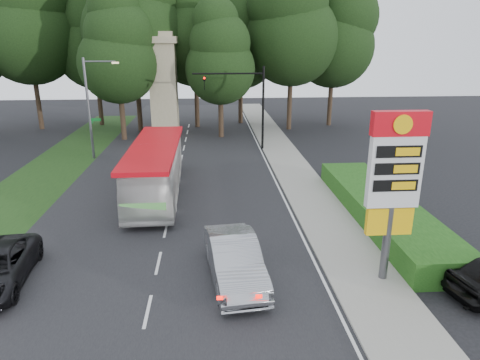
{
  "coord_description": "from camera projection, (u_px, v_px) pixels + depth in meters",
  "views": [
    {
      "loc": [
        2.36,
        -12.75,
        9.23
      ],
      "look_at": [
        3.9,
        8.7,
        2.2
      ],
      "focal_mm": 32.0,
      "sensor_mm": 36.0,
      "label": 1
    }
  ],
  "objects": [
    {
      "name": "tree_west_near",
      "position": [
        93.0,
        33.0,
        46.08
      ],
      "size": [
        8.4,
        8.4,
        16.5
      ],
      "color": "#2D2116",
      "rests_on": "ground"
    },
    {
      "name": "tree_east_near",
      "position": [
        241.0,
        36.0,
        47.28
      ],
      "size": [
        8.12,
        8.12,
        15.95
      ],
      "color": "#2D2116",
      "rests_on": "ground"
    },
    {
      "name": "grass_verge_left",
      "position": [
        48.0,
        173.0,
        31.21
      ],
      "size": [
        5.0,
        50.0,
        0.02
      ],
      "primitive_type": "cube",
      "color": "#193814",
      "rests_on": "ground"
    },
    {
      "name": "ground",
      "position": [
        146.0,
        321.0,
        14.8
      ],
      "size": [
        120.0,
        120.0,
        0.0
      ],
      "primitive_type": "plane",
      "color": "black",
      "rests_on": "ground"
    },
    {
      "name": "tree_west_mid",
      "position": [
        26.0,
        15.0,
        43.26
      ],
      "size": [
        9.8,
        9.8,
        19.25
      ],
      "color": "#2D2116",
      "rests_on": "ground"
    },
    {
      "name": "tree_east_mid",
      "position": [
        293.0,
        19.0,
        43.31
      ],
      "size": [
        9.52,
        9.52,
        18.7
      ],
      "color": "#2D2116",
      "rests_on": "ground"
    },
    {
      "name": "road_surface",
      "position": [
        173.0,
        199.0,
        26.17
      ],
      "size": [
        14.0,
        80.0,
        0.02
      ],
      "primitive_type": "cube",
      "color": "black",
      "rests_on": "ground"
    },
    {
      "name": "tree_far_east",
      "position": [
        335.0,
        30.0,
        45.86
      ],
      "size": [
        8.68,
        8.68,
        17.05
      ],
      "color": "#2D2116",
      "rests_on": "ground"
    },
    {
      "name": "sedan_silver",
      "position": [
        235.0,
        260.0,
        17.07
      ],
      "size": [
        2.53,
        5.61,
        1.79
      ],
      "primitive_type": "imported",
      "rotation": [
        0.0,
        0.0,
        0.12
      ],
      "color": "#97999E",
      "rests_on": "ground"
    },
    {
      "name": "traffic_signal_mast",
      "position": [
        248.0,
        97.0,
        36.49
      ],
      "size": [
        6.1,
        0.35,
        7.2
      ],
      "color": "black",
      "rests_on": "ground"
    },
    {
      "name": "tree_center_left",
      "position": [
        132.0,
        11.0,
        42.01
      ],
      "size": [
        10.08,
        10.08,
        19.8
      ],
      "color": "#2D2116",
      "rests_on": "ground"
    },
    {
      "name": "monument",
      "position": [
        164.0,
        85.0,
        41.52
      ],
      "size": [
        3.0,
        3.0,
        10.05
      ],
      "color": "gray",
      "rests_on": "ground"
    },
    {
      "name": "transit_bus",
      "position": [
        156.0,
        170.0,
        26.43
      ],
      "size": [
        2.96,
        11.59,
        3.21
      ],
      "primitive_type": "imported",
      "rotation": [
        0.0,
        0.0,
        0.02
      ],
      "color": "silver",
      "rests_on": "ground"
    },
    {
      "name": "streetlight_signs",
      "position": [
        91.0,
        104.0,
        33.81
      ],
      "size": [
        2.75,
        0.98,
        8.0
      ],
      "color": "#59595E",
      "rests_on": "ground"
    },
    {
      "name": "hedge",
      "position": [
        382.0,
        209.0,
        22.98
      ],
      "size": [
        3.0,
        14.0,
        1.2
      ],
      "primitive_type": "cube",
      "color": "#1A4612",
      "rests_on": "ground"
    },
    {
      "name": "sidewalk_right",
      "position": [
        309.0,
        194.0,
        26.74
      ],
      "size": [
        3.0,
        80.0,
        0.12
      ],
      "primitive_type": "cube",
      "color": "gray",
      "rests_on": "ground"
    },
    {
      "name": "tree_center_right",
      "position": [
        194.0,
        23.0,
        44.63
      ],
      "size": [
        9.24,
        9.24,
        18.15
      ],
      "color": "#2D2116",
      "rests_on": "ground"
    },
    {
      "name": "tree_monument_left",
      "position": [
        117.0,
        47.0,
        39.19
      ],
      "size": [
        7.28,
        7.28,
        14.3
      ],
      "color": "#2D2116",
      "rests_on": "ground"
    },
    {
      "name": "gas_station_pylon",
      "position": [
        394.0,
        175.0,
        15.93
      ],
      "size": [
        2.1,
        0.45,
        6.85
      ],
      "color": "#59595E",
      "rests_on": "ground"
    },
    {
      "name": "tree_monument_right",
      "position": [
        220.0,
        54.0,
        40.52
      ],
      "size": [
        6.72,
        6.72,
        13.2
      ],
      "color": "#2D2116",
      "rests_on": "ground"
    }
  ]
}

